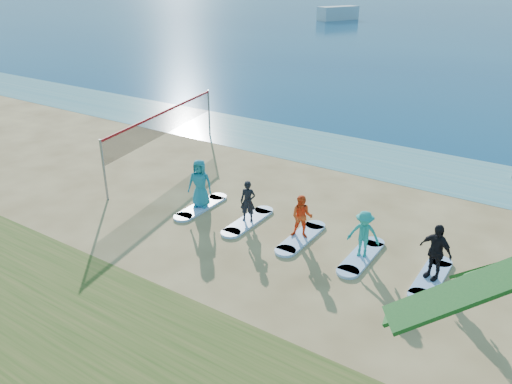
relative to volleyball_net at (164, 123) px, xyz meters
The scene contains 14 objects.
ground 8.96m from the volleyball_net, 31.56° to the right, with size 600.00×600.00×0.00m, color tan.
shallow_water 9.71m from the volleyball_net, 38.41° to the left, with size 600.00×600.00×0.00m, color teal.
volleyball_net is the anchor object (origin of this frame).
boat_offshore_a 73.76m from the volleyball_net, 108.88° to the left, with size 2.54×7.64×2.29m, color silver.
surfboard_0 5.68m from the volleyball_net, 33.25° to the right, with size 0.70×2.20×0.09m, color #A4C9FF.
student_0 5.44m from the volleyball_net, 33.25° to the right, with size 0.91×0.59×1.86m, color teal.
surfboard_1 7.52m from the volleyball_net, 23.82° to the right, with size 0.70×2.20×0.09m, color #A4C9FF.
student_1 7.36m from the volleyball_net, 23.82° to the right, with size 0.55×0.36×1.51m, color black.
surfboard_2 9.50m from the volleyball_net, 18.40° to the right, with size 0.70×2.20×0.09m, color #A4C9FF.
student_2 9.38m from the volleyball_net, 18.40° to the right, with size 0.73×0.57×1.50m, color #F44919.
surfboard_3 11.56m from the volleyball_net, 14.95° to the right, with size 0.70×2.20×0.09m, color #A4C9FF.
student_3 11.45m from the volleyball_net, 14.95° to the right, with size 1.00×0.57×1.54m, color teal.
surfboard_4 13.65m from the volleyball_net, 12.57° to the right, with size 0.70×2.20×0.09m, color #A4C9FF.
student_4 13.56m from the volleyball_net, 12.57° to the right, with size 1.02×0.42×1.73m, color black.
Camera 1 is at (8.28, -11.50, 8.38)m, focal length 35.00 mm.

